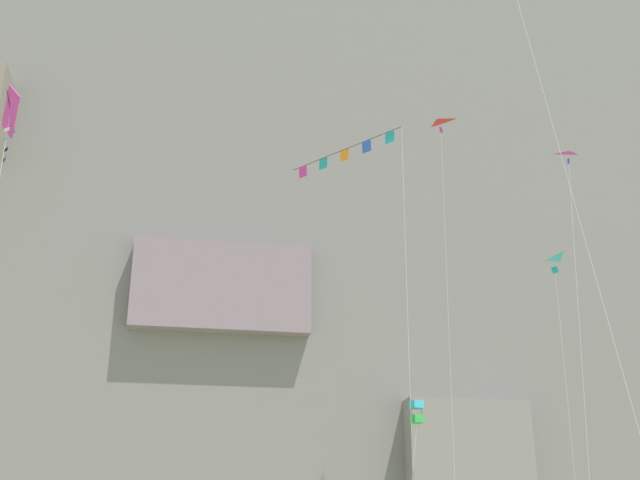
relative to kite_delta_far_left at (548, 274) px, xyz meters
The scene contains 7 objects.
cliff_face 37.21m from the kite_delta_far_left, 125.50° to the left, with size 180.00×33.07×60.80m.
kite_delta_far_left is the anchor object (origin of this frame).
kite_box_upper_right 12.96m from the kite_delta_far_left, 136.98° to the left, with size 3.08×4.33×12.38m.
kite_delta_high_center 15.75m from the kite_delta_far_left, 111.47° to the right, with size 2.60×1.86×20.70m.
kite_delta_low_right 14.11m from the kite_delta_far_left, 140.57° to the left, with size 2.93×5.28×33.06m.
kite_banner_mid_left 25.16m from the kite_delta_far_left, 133.95° to the right, with size 3.71×4.56×18.21m.
kite_diamond_upper_left 36.81m from the kite_delta_far_left, 144.59° to the right, with size 1.34×4.79×17.72m.
Camera 1 is at (-2.98, -14.05, 2.92)m, focal length 44.60 mm.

